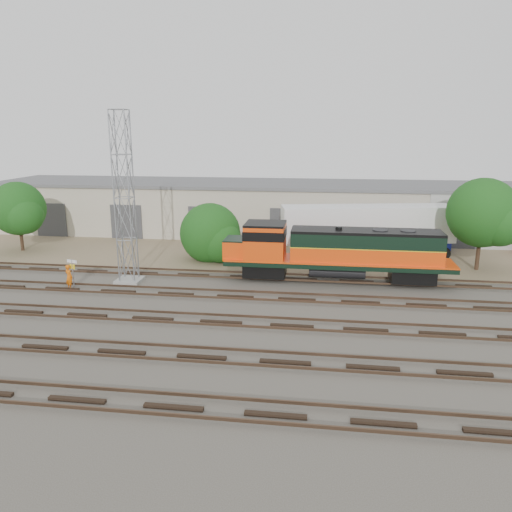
# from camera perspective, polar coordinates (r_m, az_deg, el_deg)

# --- Properties ---
(ground) EXTENTS (140.00, 140.00, 0.00)m
(ground) POSITION_cam_1_polar(r_m,az_deg,el_deg) (31.18, -2.88, -5.65)
(ground) COLOR #47423A
(ground) RESTS_ON ground
(dirt_strip) EXTENTS (80.00, 16.00, 0.02)m
(dirt_strip) POSITION_cam_1_polar(r_m,az_deg,el_deg) (45.40, 0.66, 0.73)
(dirt_strip) COLOR #726047
(dirt_strip) RESTS_ON ground
(tracks) EXTENTS (80.00, 20.40, 0.28)m
(tracks) POSITION_cam_1_polar(r_m,az_deg,el_deg) (28.40, -4.02, -7.52)
(tracks) COLOR black
(tracks) RESTS_ON ground
(warehouse) EXTENTS (58.40, 10.40, 5.30)m
(warehouse) POSITION_cam_1_polar(r_m,az_deg,el_deg) (52.67, 1.83, 5.52)
(warehouse) COLOR #B7AD98
(warehouse) RESTS_ON ground
(locomotive) EXTENTS (16.15, 2.83, 3.88)m
(locomotive) POSITION_cam_1_polar(r_m,az_deg,el_deg) (35.78, 8.89, 0.56)
(locomotive) COLOR black
(locomotive) RESTS_ON tracks
(signal_tower) EXTENTS (1.76, 1.76, 11.91)m
(signal_tower) POSITION_cam_1_polar(r_m,az_deg,el_deg) (35.85, -14.80, 6.07)
(signal_tower) COLOR gray
(signal_tower) RESTS_ON ground
(sign_post) EXTENTS (0.82, 0.28, 2.06)m
(sign_post) POSITION_cam_1_polar(r_m,az_deg,el_deg) (36.21, -20.24, -1.31)
(sign_post) COLOR gray
(sign_post) RESTS_ON ground
(worker) EXTENTS (0.75, 0.66, 1.72)m
(worker) POSITION_cam_1_polar(r_m,az_deg,el_deg) (36.32, -20.59, -2.25)
(worker) COLOR #D95D0C
(worker) RESTS_ON ground
(semi_trailer) EXTENTS (14.67, 5.65, 4.43)m
(semi_trailer) POSITION_cam_1_polar(r_m,az_deg,el_deg) (43.25, 13.02, 3.44)
(semi_trailer) COLOR white
(semi_trailer) RESTS_ON ground
(dumpster_blue) EXTENTS (1.61, 1.51, 1.50)m
(dumpster_blue) POSITION_cam_1_polar(r_m,az_deg,el_deg) (47.99, 20.31, 1.48)
(dumpster_blue) COLOR navy
(dumpster_blue) RESTS_ON ground
(tree_west) EXTENTS (4.98, 4.74, 6.20)m
(tree_west) POSITION_cam_1_polar(r_m,az_deg,el_deg) (48.90, -25.41, 4.74)
(tree_west) COLOR #382619
(tree_west) RESTS_ON ground
(tree_mid) EXTENTS (5.30, 5.04, 5.04)m
(tree_mid) POSITION_cam_1_polar(r_m,az_deg,el_deg) (41.57, -4.96, 2.36)
(tree_mid) COLOR #382619
(tree_mid) RESTS_ON ground
(tree_east) EXTENTS (5.55, 5.29, 7.14)m
(tree_east) POSITION_cam_1_polar(r_m,az_deg,el_deg) (41.56, 24.89, 4.26)
(tree_east) COLOR #382619
(tree_east) RESTS_ON ground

